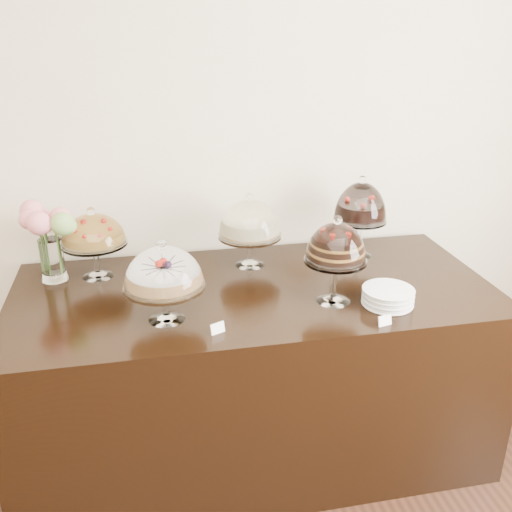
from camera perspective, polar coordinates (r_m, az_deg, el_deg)
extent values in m
cube|color=beige|center=(2.92, -8.76, 11.64)|extent=(5.00, 0.04, 3.00)
cube|color=black|center=(2.86, -0.20, -11.34)|extent=(2.20, 1.00, 0.90)
cone|color=white|center=(2.39, -8.93, -5.99)|extent=(0.15, 0.15, 0.02)
cylinder|color=white|center=(2.36, -9.03, -4.45)|extent=(0.03, 0.03, 0.12)
cylinder|color=white|center=(2.33, -9.13, -3.00)|extent=(0.33, 0.33, 0.01)
cylinder|color=tan|center=(2.31, -9.18, -2.26)|extent=(0.27, 0.27, 0.05)
sphere|color=red|center=(2.32, -7.53, -1.06)|extent=(0.02, 0.02, 0.02)
sphere|color=red|center=(2.34, -10.63, -1.02)|extent=(0.02, 0.02, 0.02)
sphere|color=red|center=(2.23, -9.56, -2.19)|extent=(0.02, 0.02, 0.02)
sphere|color=white|center=(2.26, -9.41, 1.15)|extent=(0.04, 0.04, 0.04)
cone|color=white|center=(2.53, 7.71, -4.21)|extent=(0.15, 0.15, 0.02)
cylinder|color=white|center=(2.49, 7.83, -2.28)|extent=(0.03, 0.03, 0.16)
cylinder|color=white|center=(2.45, 7.93, -0.43)|extent=(0.27, 0.27, 0.01)
cylinder|color=black|center=(2.43, 8.00, 0.77)|extent=(0.20, 0.20, 0.10)
sphere|color=red|center=(2.44, 9.10, 2.28)|extent=(0.02, 0.02, 0.02)
sphere|color=red|center=(2.46, 7.69, 2.51)|extent=(0.02, 0.02, 0.02)
sphere|color=red|center=(2.41, 6.80, 2.13)|extent=(0.02, 0.02, 0.02)
sphere|color=red|center=(2.36, 7.68, 1.65)|extent=(0.02, 0.02, 0.02)
sphere|color=red|center=(2.38, 9.13, 1.75)|extent=(0.02, 0.02, 0.02)
sphere|color=white|center=(2.39, 8.17, 3.59)|extent=(0.04, 0.04, 0.04)
cone|color=white|center=(2.87, -0.63, -0.63)|extent=(0.15, 0.15, 0.02)
cylinder|color=white|center=(2.84, -0.63, 0.77)|extent=(0.03, 0.03, 0.13)
cylinder|color=white|center=(2.81, -0.64, 2.07)|extent=(0.32, 0.32, 0.01)
cylinder|color=#FFF5C5|center=(2.80, -0.64, 2.87)|extent=(0.26, 0.26, 0.07)
sphere|color=white|center=(2.75, -0.66, 5.93)|extent=(0.04, 0.04, 0.04)
cone|color=white|center=(3.03, 10.08, 0.31)|extent=(0.15, 0.15, 0.02)
cylinder|color=white|center=(2.99, 10.21, 2.00)|extent=(0.03, 0.03, 0.17)
cylinder|color=white|center=(2.96, 10.33, 3.60)|extent=(0.27, 0.27, 0.01)
cylinder|color=black|center=(2.95, 10.39, 4.40)|extent=(0.22, 0.22, 0.08)
sphere|color=red|center=(2.97, 11.37, 5.43)|extent=(0.02, 0.02, 0.02)
sphere|color=red|center=(2.96, 9.36, 5.48)|extent=(0.02, 0.02, 0.02)
sphere|color=red|center=(2.88, 10.63, 4.91)|extent=(0.02, 0.02, 0.02)
sphere|color=white|center=(2.90, 10.62, 7.52)|extent=(0.04, 0.04, 0.04)
cone|color=white|center=(2.85, -15.51, -1.70)|extent=(0.15, 0.15, 0.02)
cylinder|color=white|center=(2.82, -15.69, -0.19)|extent=(0.03, 0.03, 0.14)
cylinder|color=white|center=(2.79, -15.85, 1.23)|extent=(0.31, 0.31, 0.01)
cylinder|color=gold|center=(2.78, -15.90, 1.72)|extent=(0.25, 0.25, 0.04)
sphere|color=red|center=(2.78, -14.62, 2.53)|extent=(0.02, 0.02, 0.02)
sphere|color=red|center=(2.83, -15.59, 2.77)|extent=(0.02, 0.02, 0.02)
sphere|color=red|center=(2.82, -16.92, 2.52)|extent=(0.02, 0.02, 0.02)
sphere|color=red|center=(2.76, -17.33, 2.03)|extent=(0.02, 0.02, 0.02)
sphere|color=red|center=(2.71, -16.36, 1.78)|extent=(0.02, 0.02, 0.02)
sphere|color=red|center=(2.72, -14.98, 2.04)|extent=(0.02, 0.02, 0.02)
sphere|color=white|center=(2.74, -16.20, 4.32)|extent=(0.04, 0.04, 0.04)
cylinder|color=white|center=(2.84, -19.68, -0.33)|extent=(0.11, 0.11, 0.20)
cylinder|color=#476B2D|center=(2.81, -19.26, 1.03)|extent=(0.01, 0.01, 0.26)
sphere|color=#D47E85|center=(2.76, -18.98, 3.60)|extent=(0.10, 0.10, 0.10)
cylinder|color=#476B2D|center=(2.85, -19.15, 0.97)|extent=(0.01, 0.01, 0.23)
sphere|color=#D47E85|center=(2.84, -18.77, 3.41)|extent=(0.10, 0.10, 0.10)
cylinder|color=#476B2D|center=(2.87, -20.11, 1.13)|extent=(0.01, 0.01, 0.24)
sphere|color=#D47E85|center=(2.88, -20.69, 3.70)|extent=(0.09, 0.09, 0.09)
cylinder|color=#476B2D|center=(2.83, -20.49, 1.35)|extent=(0.01, 0.01, 0.29)
sphere|color=#D47E85|center=(2.81, -21.48, 4.19)|extent=(0.11, 0.11, 0.11)
cylinder|color=#476B2D|center=(2.80, -20.61, 0.92)|extent=(0.01, 0.01, 0.28)
sphere|color=#D47E85|center=(2.74, -21.75, 3.40)|extent=(0.09, 0.09, 0.09)
cylinder|color=#476B2D|center=(2.77, -20.18, 0.74)|extent=(0.01, 0.01, 0.27)
sphere|color=#D47E85|center=(2.69, -20.89, 3.08)|extent=(0.11, 0.11, 0.11)
cylinder|color=#476B2D|center=(2.77, -19.16, 0.72)|extent=(0.01, 0.01, 0.26)
sphere|color=#709849|center=(2.68, -18.76, 3.04)|extent=(0.11, 0.11, 0.11)
cylinder|color=white|center=(2.55, 12.98, -4.65)|extent=(0.22, 0.22, 0.01)
cylinder|color=white|center=(2.54, 13.01, -4.43)|extent=(0.21, 0.21, 0.01)
cylinder|color=white|center=(2.54, 13.03, -4.21)|extent=(0.22, 0.22, 0.01)
cylinder|color=white|center=(2.53, 13.05, -3.99)|extent=(0.21, 0.21, 0.01)
cylinder|color=white|center=(2.53, 13.07, -3.77)|extent=(0.22, 0.22, 0.01)
cylinder|color=white|center=(2.52, 13.09, -3.54)|extent=(0.21, 0.21, 0.01)
cylinder|color=white|center=(2.52, 13.12, -3.32)|extent=(0.22, 0.22, 0.01)
cube|color=white|center=(2.27, -3.86, -7.21)|extent=(0.06, 0.04, 0.04)
cube|color=white|center=(2.37, 12.77, -6.30)|extent=(0.06, 0.03, 0.04)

